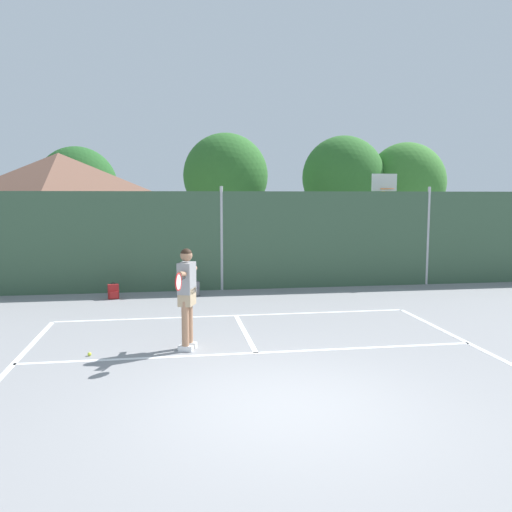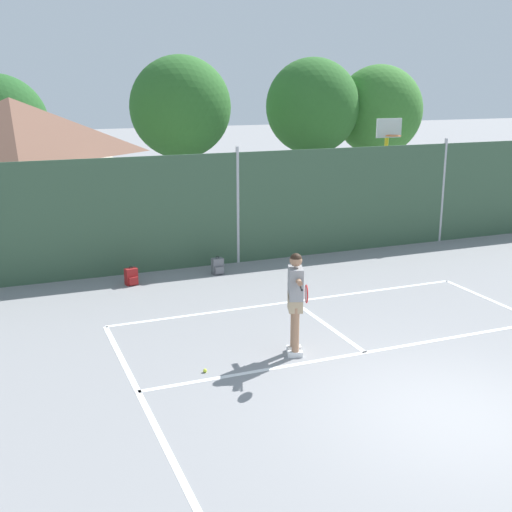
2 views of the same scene
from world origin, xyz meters
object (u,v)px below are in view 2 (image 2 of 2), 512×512
(basketball_hoop, at_px, (387,158))
(backpack_grey, at_px, (218,266))
(tennis_player, at_px, (296,295))
(backpack_red, at_px, (131,277))
(tennis_ball, at_px, (205,371))

(basketball_hoop, bearing_deg, backpack_grey, -156.51)
(basketball_hoop, relative_size, tennis_player, 1.91)
(backpack_red, bearing_deg, backpack_grey, 2.72)
(basketball_hoop, relative_size, backpack_grey, 7.67)
(tennis_ball, relative_size, backpack_grey, 0.14)
(backpack_red, relative_size, backpack_grey, 1.00)
(backpack_red, distance_m, backpack_grey, 2.20)
(basketball_hoop, distance_m, backpack_red, 9.64)
(backpack_red, bearing_deg, tennis_ball, -88.48)
(basketball_hoop, distance_m, backpack_grey, 7.62)
(tennis_player, relative_size, backpack_red, 4.01)
(tennis_player, relative_size, backpack_grey, 4.01)
(basketball_hoop, relative_size, backpack_red, 7.67)
(tennis_player, bearing_deg, backpack_grey, 86.26)
(backpack_grey, bearing_deg, basketball_hoop, 23.49)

